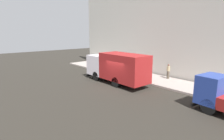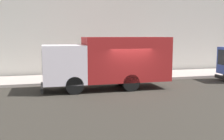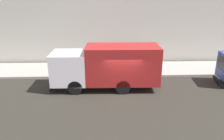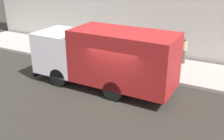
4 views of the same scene
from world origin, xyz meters
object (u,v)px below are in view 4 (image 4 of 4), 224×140
at_px(large_utility_truck, 104,56).
at_px(street_sign_post, 121,47).
at_px(pedestrian_walking, 136,52).
at_px(pedestrian_standing, 184,50).

height_order(large_utility_truck, street_sign_post, large_utility_truck).
relative_size(large_utility_truck, pedestrian_walking, 4.76).
xyz_separation_m(pedestrian_walking, street_sign_post, (-0.85, 0.64, 0.48)).
distance_m(large_utility_truck, street_sign_post, 2.53).
xyz_separation_m(large_utility_truck, street_sign_post, (2.50, 0.25, -0.23)).
relative_size(large_utility_truck, pedestrian_standing, 4.65).
bearing_deg(pedestrian_walking, large_utility_truck, -63.68).
bearing_deg(pedestrian_standing, large_utility_truck, -9.81).
height_order(pedestrian_walking, street_sign_post, street_sign_post).
xyz_separation_m(large_utility_truck, pedestrian_walking, (3.36, -0.39, -0.71)).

